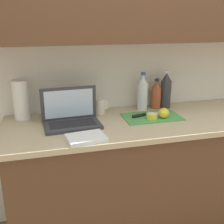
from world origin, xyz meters
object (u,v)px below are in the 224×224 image
(laptop, at_px, (71,116))
(knife, at_px, (142,115))
(bottle_water_clear, at_px, (143,93))
(lemon_whole_beside, at_px, (164,113))
(measuring_cup, at_px, (99,106))
(cutting_board, at_px, (152,117))
(bottle_oil_tall, at_px, (156,95))
(bottle_green_soda, at_px, (166,91))
(lemon_half_cut, at_px, (152,116))
(paper_towel_roll, at_px, (21,100))

(laptop, distance_m, knife, 0.51)
(bottle_water_clear, bearing_deg, lemon_whole_beside, -74.58)
(laptop, relative_size, knife, 1.51)
(lemon_whole_beside, bearing_deg, bottle_water_clear, 105.42)
(laptop, xyz_separation_m, measuring_cup, (0.23, 0.18, -0.00))
(laptop, relative_size, lemon_whole_beside, 5.27)
(cutting_board, xyz_separation_m, bottle_oil_tall, (0.11, 0.20, 0.10))
(laptop, distance_m, lemon_whole_beside, 0.64)
(bottle_green_soda, bearing_deg, bottle_oil_tall, -180.00)
(bottle_water_clear, bearing_deg, lemon_half_cut, -93.86)
(lemon_whole_beside, relative_size, bottle_water_clear, 0.25)
(cutting_board, height_order, knife, knife)
(bottle_oil_tall, xyz_separation_m, paper_towel_roll, (-1.00, 0.00, 0.03))
(bottle_green_soda, distance_m, paper_towel_roll, 1.08)
(cutting_board, relative_size, paper_towel_roll, 1.46)
(lemon_whole_beside, relative_size, bottle_green_soda, 0.24)
(lemon_half_cut, height_order, bottle_water_clear, bottle_water_clear)
(measuring_cup, bearing_deg, bottle_green_soda, 1.66)
(bottle_green_soda, height_order, bottle_oil_tall, bottle_green_soda)
(lemon_whole_beside, bearing_deg, knife, 151.16)
(lemon_whole_beside, height_order, bottle_green_soda, bottle_green_soda)
(lemon_half_cut, distance_m, lemon_whole_beside, 0.09)
(laptop, xyz_separation_m, cutting_board, (0.57, -0.00, -0.05))
(lemon_half_cut, xyz_separation_m, measuring_cup, (-0.33, 0.23, 0.03))
(cutting_board, height_order, lemon_whole_beside, lemon_whole_beside)
(bottle_green_soda, xyz_separation_m, paper_towel_roll, (-1.08, 0.00, 0.00))
(lemon_whole_beside, height_order, measuring_cup, measuring_cup)
(measuring_cup, bearing_deg, bottle_water_clear, 2.58)
(laptop, bearing_deg, measuring_cup, 34.38)
(knife, distance_m, lemon_whole_beside, 0.15)
(lemon_half_cut, bearing_deg, paper_towel_roll, 164.22)
(laptop, height_order, bottle_green_soda, bottle_green_soda)
(lemon_half_cut, height_order, paper_towel_roll, paper_towel_roll)
(bottle_water_clear, distance_m, paper_towel_roll, 0.89)
(lemon_half_cut, bearing_deg, bottle_green_soda, 49.27)
(laptop, relative_size, bottle_oil_tall, 1.62)
(lemon_half_cut, xyz_separation_m, paper_towel_roll, (-0.87, 0.25, 0.11))
(cutting_board, relative_size, bottle_green_soda, 1.37)
(measuring_cup, distance_m, paper_towel_roll, 0.55)
(laptop, height_order, paper_towel_roll, paper_towel_roll)
(laptop, height_order, lemon_whole_beside, laptop)
(lemon_whole_beside, distance_m, bottle_oil_tall, 0.26)
(bottle_oil_tall, bearing_deg, bottle_green_soda, 0.00)
(lemon_half_cut, distance_m, paper_towel_roll, 0.91)
(paper_towel_roll, bearing_deg, lemon_half_cut, -15.78)
(bottle_water_clear, height_order, measuring_cup, bottle_water_clear)
(knife, distance_m, bottle_green_soda, 0.33)
(paper_towel_roll, bearing_deg, bottle_water_clear, -0.30)
(cutting_board, bearing_deg, bottle_water_clear, 90.30)
(bottle_green_soda, bearing_deg, measuring_cup, -178.34)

